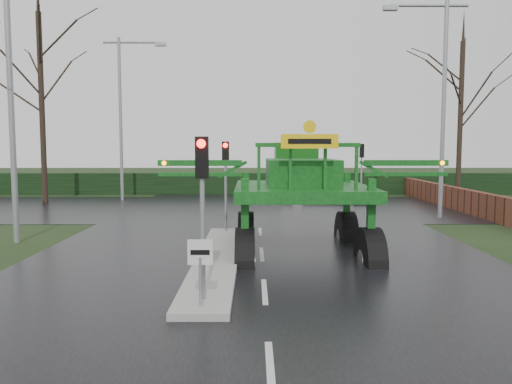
{
  "coord_description": "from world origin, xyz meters",
  "views": [
    {
      "loc": [
        -0.24,
        -11.16,
        3.31
      ],
      "look_at": [
        -0.18,
        3.41,
        2.0
      ],
      "focal_mm": 35.0,
      "sensor_mm": 36.0,
      "label": 1
    }
  ],
  "objects_px": {
    "traffic_signal_near": "(202,183)",
    "white_sedan": "(324,203)",
    "traffic_signal_far": "(362,159)",
    "crop_sprayer": "(245,179)",
    "keep_left_sign": "(200,262)",
    "street_light_left_far": "(125,104)",
    "traffic_signal_mid": "(226,167)",
    "street_light_left_near": "(18,68)",
    "street_light_right": "(438,89)"
  },
  "relations": [
    {
      "from": "traffic_signal_far",
      "to": "street_light_right",
      "type": "relative_size",
      "value": 0.35
    },
    {
      "from": "traffic_signal_far",
      "to": "white_sedan",
      "type": "bearing_deg",
      "value": 29.88
    },
    {
      "from": "keep_left_sign",
      "to": "street_light_right",
      "type": "distance_m",
      "value": 17.23
    },
    {
      "from": "traffic_signal_far",
      "to": "white_sedan",
      "type": "height_order",
      "value": "traffic_signal_far"
    },
    {
      "from": "keep_left_sign",
      "to": "street_light_right",
      "type": "relative_size",
      "value": 0.14
    },
    {
      "from": "street_light_left_near",
      "to": "traffic_signal_near",
      "type": "bearing_deg",
      "value": -45.47
    },
    {
      "from": "crop_sprayer",
      "to": "traffic_signal_far",
      "type": "bearing_deg",
      "value": 66.94
    },
    {
      "from": "crop_sprayer",
      "to": "white_sedan",
      "type": "xyz_separation_m",
      "value": [
        4.5,
        15.33,
        -2.4
      ]
    },
    {
      "from": "keep_left_sign",
      "to": "white_sedan",
      "type": "bearing_deg",
      "value": 75.21
    },
    {
      "from": "keep_left_sign",
      "to": "street_light_left_far",
      "type": "distance_m",
      "value": 23.11
    },
    {
      "from": "crop_sprayer",
      "to": "white_sedan",
      "type": "relative_size",
      "value": 1.81
    },
    {
      "from": "traffic_signal_near",
      "to": "crop_sprayer",
      "type": "xyz_separation_m",
      "value": [
        0.8,
        4.25,
        -0.19
      ]
    },
    {
      "from": "keep_left_sign",
      "to": "street_light_left_near",
      "type": "distance_m",
      "value": 11.32
    },
    {
      "from": "keep_left_sign",
      "to": "white_sedan",
      "type": "height_order",
      "value": "keep_left_sign"
    },
    {
      "from": "traffic_signal_far",
      "to": "crop_sprayer",
      "type": "distance_m",
      "value": 18.17
    },
    {
      "from": "white_sedan",
      "to": "street_light_left_near",
      "type": "bearing_deg",
      "value": 147.45
    },
    {
      "from": "traffic_signal_mid",
      "to": "street_light_left_far",
      "type": "distance_m",
      "value": 14.68
    },
    {
      "from": "traffic_signal_near",
      "to": "traffic_signal_mid",
      "type": "relative_size",
      "value": 1.0
    },
    {
      "from": "traffic_signal_near",
      "to": "traffic_signal_mid",
      "type": "distance_m",
      "value": 8.5
    },
    {
      "from": "crop_sprayer",
      "to": "traffic_signal_mid",
      "type": "bearing_deg",
      "value": 100.24
    },
    {
      "from": "keep_left_sign",
      "to": "traffic_signal_mid",
      "type": "distance_m",
      "value": 9.12
    },
    {
      "from": "traffic_signal_far",
      "to": "street_light_right",
      "type": "xyz_separation_m",
      "value": [
        1.69,
        -8.01,
        3.4
      ]
    },
    {
      "from": "crop_sprayer",
      "to": "traffic_signal_near",
      "type": "bearing_deg",
      "value": -101.04
    },
    {
      "from": "street_light_right",
      "to": "street_light_left_near",
      "type": "bearing_deg",
      "value": -159.89
    },
    {
      "from": "street_light_left_near",
      "to": "crop_sprayer",
      "type": "relative_size",
      "value": 1.1
    },
    {
      "from": "traffic_signal_near",
      "to": "white_sedan",
      "type": "distance_m",
      "value": 20.45
    },
    {
      "from": "white_sedan",
      "to": "traffic_signal_far",
      "type": "bearing_deg",
      "value": -48.54
    },
    {
      "from": "street_light_left_far",
      "to": "white_sedan",
      "type": "relative_size",
      "value": 1.99
    },
    {
      "from": "traffic_signal_near",
      "to": "street_light_left_far",
      "type": "bearing_deg",
      "value": 108.17
    },
    {
      "from": "traffic_signal_mid",
      "to": "street_light_right",
      "type": "bearing_deg",
      "value": 25.4
    },
    {
      "from": "street_light_left_near",
      "to": "street_light_right",
      "type": "bearing_deg",
      "value": 20.11
    },
    {
      "from": "keep_left_sign",
      "to": "traffic_signal_near",
      "type": "distance_m",
      "value": 1.61
    },
    {
      "from": "traffic_signal_far",
      "to": "street_light_left_far",
      "type": "xyz_separation_m",
      "value": [
        -14.69,
        -0.01,
        3.4
      ]
    },
    {
      "from": "traffic_signal_mid",
      "to": "crop_sprayer",
      "type": "xyz_separation_m",
      "value": [
        0.8,
        -4.25,
        -0.19
      ]
    },
    {
      "from": "street_light_right",
      "to": "crop_sprayer",
      "type": "distance_m",
      "value": 12.86
    },
    {
      "from": "traffic_signal_mid",
      "to": "street_light_left_far",
      "type": "relative_size",
      "value": 0.35
    },
    {
      "from": "traffic_signal_far",
      "to": "street_light_left_near",
      "type": "bearing_deg",
      "value": 43.63
    },
    {
      "from": "street_light_left_near",
      "to": "street_light_right",
      "type": "relative_size",
      "value": 1.0
    },
    {
      "from": "street_light_left_near",
      "to": "white_sedan",
      "type": "xyz_separation_m",
      "value": [
        12.19,
        12.57,
        -5.99
      ]
    },
    {
      "from": "street_light_left_near",
      "to": "white_sedan",
      "type": "distance_m",
      "value": 18.51
    },
    {
      "from": "traffic_signal_mid",
      "to": "traffic_signal_near",
      "type": "bearing_deg",
      "value": -90.0
    },
    {
      "from": "traffic_signal_near",
      "to": "street_light_right",
      "type": "relative_size",
      "value": 0.35
    },
    {
      "from": "keep_left_sign",
      "to": "street_light_left_near",
      "type": "relative_size",
      "value": 0.14
    },
    {
      "from": "keep_left_sign",
      "to": "traffic_signal_mid",
      "type": "bearing_deg",
      "value": 90.0
    },
    {
      "from": "traffic_signal_near",
      "to": "street_light_left_near",
      "type": "height_order",
      "value": "street_light_left_near"
    },
    {
      "from": "street_light_left_far",
      "to": "traffic_signal_far",
      "type": "bearing_deg",
      "value": 0.03
    },
    {
      "from": "traffic_signal_near",
      "to": "street_light_left_near",
      "type": "distance_m",
      "value": 10.4
    },
    {
      "from": "street_light_left_far",
      "to": "street_light_right",
      "type": "bearing_deg",
      "value": -26.02
    },
    {
      "from": "traffic_signal_far",
      "to": "white_sedan",
      "type": "distance_m",
      "value": 3.88
    },
    {
      "from": "crop_sprayer",
      "to": "street_light_left_near",
      "type": "bearing_deg",
      "value": 159.87
    }
  ]
}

